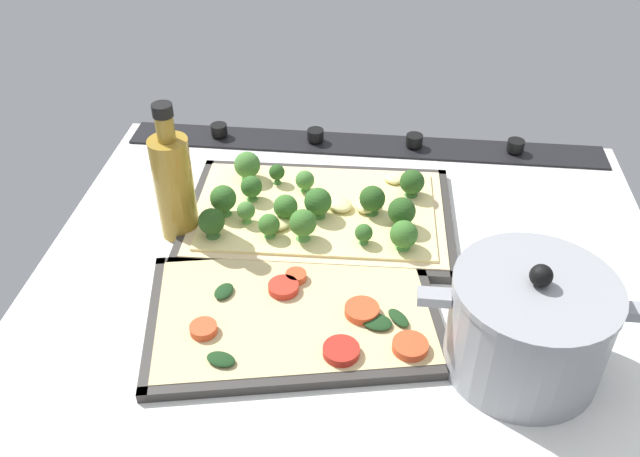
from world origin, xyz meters
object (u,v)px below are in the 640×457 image
Objects in this scene: veggie_pizza_back at (298,313)px; oil_bottle at (174,184)px; cooking_pot at (528,326)px; baking_tray_front at (319,217)px; baking_tray_back at (294,315)px; broccoli_pizza at (316,209)px.

oil_bottle reaches higher than veggie_pizza_back.
veggie_pizza_back is at bearing -9.57° from cooking_pot.
baking_tray_front is 20.51cm from veggie_pizza_back.
oil_bottle is at bearing -23.98° from cooking_pot.
baking_tray_back is 1.08× the size of veggie_pizza_back.
oil_bottle reaches higher than broccoli_pizza.
broccoli_pizza is 1.82× the size of oil_bottle.
baking_tray_back is 0.96cm from veggie_pizza_back.
cooking_pot is (-25.73, 24.23, 3.80)cm from broccoli_pizza.
oil_bottle is (18.83, 4.40, 5.84)cm from broccoli_pizza.
broccoli_pizza is at bearing -166.84° from oil_bottle.
baking_tray_back is (0.61, 19.59, -1.95)cm from broccoli_pizza.
baking_tray_front is 1.07× the size of broccoli_pizza.
cooking_pot is at bearing 170.43° from veggie_pizza_back.
veggie_pizza_back is 1.80× the size of oil_bottle.
cooking_pot is at bearing 170.01° from baking_tray_back.
cooking_pot is at bearing 156.02° from oil_bottle.
cooking_pot reaches higher than baking_tray_front.
broccoli_pizza is 0.94× the size of baking_tray_back.
veggie_pizza_back is at bearing 89.15° from baking_tray_front.
oil_bottle is at bearing 14.71° from baking_tray_front.
baking_tray_front and baking_tray_back have the same top height.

